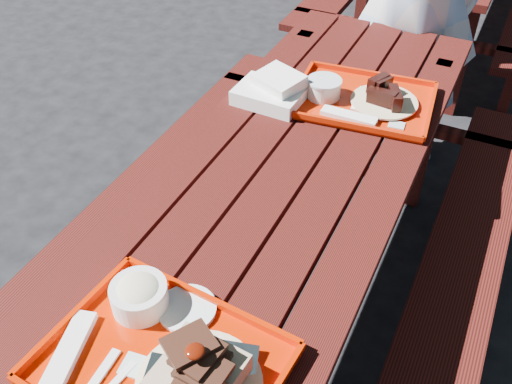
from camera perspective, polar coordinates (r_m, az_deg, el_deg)
ground at (r=2.28m, az=1.69°, el=-13.44°), size 60.00×60.00×0.00m
picnic_table_near at (r=1.85m, az=2.03°, el=-3.32°), size 1.41×2.40×0.75m
near_tray at (r=1.29m, az=-8.98°, el=-15.22°), size 0.54×0.43×0.16m
far_tray at (r=2.09m, az=10.39°, el=9.21°), size 0.52×0.43×0.08m
white_cloth at (r=2.06m, az=1.64°, el=10.05°), size 0.24×0.21×0.10m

